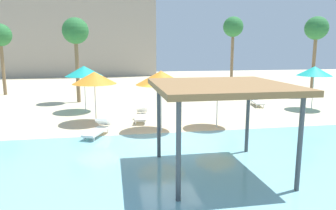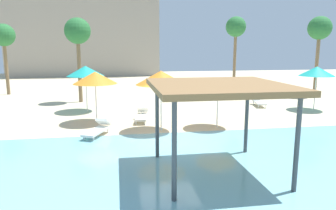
{
  "view_description": "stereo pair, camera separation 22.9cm",
  "coord_description": "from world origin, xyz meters",
  "px_view_note": "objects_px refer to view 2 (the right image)",
  "views": [
    {
      "loc": [
        -2.36,
        -12.88,
        4.08
      ],
      "look_at": [
        0.31,
        2.0,
        1.3
      ],
      "focal_mm": 33.74,
      "sensor_mm": 36.0,
      "label": 1
    },
    {
      "loc": [
        -2.14,
        -12.92,
        4.08
      ],
      "look_at": [
        0.31,
        2.0,
        1.3
      ],
      "focal_mm": 33.74,
      "sensor_mm": 36.0,
      "label": 2
    }
  ],
  "objects_px": {
    "beach_umbrella_orange_2": "(218,84)",
    "palm_tree_0": "(236,29)",
    "palm_tree_1": "(78,33)",
    "beach_umbrella_teal_4": "(85,71)",
    "lounge_chair_1": "(98,129)",
    "palm_tree_2": "(320,30)",
    "lounge_chair_0": "(142,115)",
    "beach_umbrella_orange_7": "(95,78)",
    "palm_tree_3": "(4,37)",
    "beach_umbrella_orange_0": "(161,78)",
    "beach_umbrella_teal_3": "(317,71)",
    "shade_pavilion": "(219,89)",
    "lounge_chair_2": "(259,101)"
  },
  "relations": [
    {
      "from": "palm_tree_0",
      "to": "palm_tree_1",
      "type": "xyz_separation_m",
      "value": [
        -13.95,
        -4.81,
        -0.68
      ]
    },
    {
      "from": "palm_tree_0",
      "to": "lounge_chair_2",
      "type": "bearing_deg",
      "value": -99.19
    },
    {
      "from": "beach_umbrella_orange_0",
      "to": "beach_umbrella_orange_2",
      "type": "xyz_separation_m",
      "value": [
        2.93,
        0.16,
        -0.37
      ]
    },
    {
      "from": "palm_tree_1",
      "to": "palm_tree_2",
      "type": "relative_size",
      "value": 0.94
    },
    {
      "from": "beach_umbrella_orange_7",
      "to": "lounge_chair_2",
      "type": "relative_size",
      "value": 1.41
    },
    {
      "from": "palm_tree_2",
      "to": "palm_tree_3",
      "type": "height_order",
      "value": "palm_tree_2"
    },
    {
      "from": "shade_pavilion",
      "to": "lounge_chair_2",
      "type": "xyz_separation_m",
      "value": [
        6.72,
        11.18,
        -2.44
      ]
    },
    {
      "from": "beach_umbrella_teal_4",
      "to": "lounge_chair_1",
      "type": "height_order",
      "value": "beach_umbrella_teal_4"
    },
    {
      "from": "lounge_chair_0",
      "to": "palm_tree_1",
      "type": "distance_m",
      "value": 9.42
    },
    {
      "from": "beach_umbrella_orange_2",
      "to": "palm_tree_0",
      "type": "bearing_deg",
      "value": 65.97
    },
    {
      "from": "beach_umbrella_orange_0",
      "to": "lounge_chair_1",
      "type": "bearing_deg",
      "value": -171.27
    },
    {
      "from": "beach_umbrella_orange_7",
      "to": "lounge_chair_1",
      "type": "relative_size",
      "value": 1.41
    },
    {
      "from": "beach_umbrella_orange_2",
      "to": "shade_pavilion",
      "type": "bearing_deg",
      "value": -108.15
    },
    {
      "from": "lounge_chair_0",
      "to": "palm_tree_0",
      "type": "xyz_separation_m",
      "value": [
        9.9,
        11.85,
        5.45
      ]
    },
    {
      "from": "beach_umbrella_orange_0",
      "to": "lounge_chair_1",
      "type": "distance_m",
      "value": 3.84
    },
    {
      "from": "palm_tree_0",
      "to": "palm_tree_3",
      "type": "distance_m",
      "value": 20.63
    },
    {
      "from": "palm_tree_2",
      "to": "lounge_chair_0",
      "type": "bearing_deg",
      "value": -155.56
    },
    {
      "from": "beach_umbrella_orange_2",
      "to": "palm_tree_0",
      "type": "xyz_separation_m",
      "value": [
        6.2,
        13.91,
        3.52
      ]
    },
    {
      "from": "palm_tree_1",
      "to": "lounge_chair_0",
      "type": "bearing_deg",
      "value": -60.11
    },
    {
      "from": "beach_umbrella_teal_4",
      "to": "palm_tree_0",
      "type": "distance_m",
      "value": 15.98
    },
    {
      "from": "beach_umbrella_orange_7",
      "to": "beach_umbrella_teal_3",
      "type": "bearing_deg",
      "value": 5.48
    },
    {
      "from": "shade_pavilion",
      "to": "palm_tree_1",
      "type": "distance_m",
      "value": 16.13
    },
    {
      "from": "palm_tree_2",
      "to": "palm_tree_3",
      "type": "bearing_deg",
      "value": 168.91
    },
    {
      "from": "palm_tree_0",
      "to": "palm_tree_1",
      "type": "height_order",
      "value": "palm_tree_0"
    },
    {
      "from": "beach_umbrella_teal_3",
      "to": "beach_umbrella_orange_7",
      "type": "distance_m",
      "value": 14.06
    },
    {
      "from": "beach_umbrella_orange_2",
      "to": "lounge_chair_1",
      "type": "height_order",
      "value": "beach_umbrella_orange_2"
    },
    {
      "from": "shade_pavilion",
      "to": "beach_umbrella_teal_4",
      "type": "distance_m",
      "value": 12.31
    },
    {
      "from": "beach_umbrella_orange_2",
      "to": "palm_tree_1",
      "type": "distance_m",
      "value": 12.29
    },
    {
      "from": "beach_umbrella_teal_3",
      "to": "beach_umbrella_orange_7",
      "type": "height_order",
      "value": "beach_umbrella_teal_3"
    },
    {
      "from": "beach_umbrella_orange_0",
      "to": "lounge_chair_0",
      "type": "xyz_separation_m",
      "value": [
        -0.77,
        2.23,
        -2.3
      ]
    },
    {
      "from": "lounge_chair_0",
      "to": "palm_tree_3",
      "type": "relative_size",
      "value": 0.33
    },
    {
      "from": "beach_umbrella_teal_4",
      "to": "palm_tree_3",
      "type": "distance_m",
      "value": 11.61
    },
    {
      "from": "lounge_chair_2",
      "to": "lounge_chair_1",
      "type": "bearing_deg",
      "value": -49.6
    },
    {
      "from": "beach_umbrella_orange_0",
      "to": "beach_umbrella_orange_7",
      "type": "xyz_separation_m",
      "value": [
        -3.25,
        2.33,
        -0.17
      ]
    },
    {
      "from": "lounge_chair_0",
      "to": "lounge_chair_1",
      "type": "distance_m",
      "value": 3.53
    },
    {
      "from": "lounge_chair_2",
      "to": "palm_tree_1",
      "type": "distance_m",
      "value": 13.94
    },
    {
      "from": "lounge_chair_1",
      "to": "beach_umbrella_teal_3",
      "type": "bearing_deg",
      "value": 130.15
    },
    {
      "from": "lounge_chair_1",
      "to": "palm_tree_3",
      "type": "bearing_deg",
      "value": -126.69
    },
    {
      "from": "beach_umbrella_teal_4",
      "to": "lounge_chair_1",
      "type": "relative_size",
      "value": 1.47
    },
    {
      "from": "palm_tree_0",
      "to": "shade_pavilion",
      "type": "bearing_deg",
      "value": -112.36
    },
    {
      "from": "beach_umbrella_orange_7",
      "to": "palm_tree_3",
      "type": "bearing_deg",
      "value": 124.66
    },
    {
      "from": "shade_pavilion",
      "to": "beach_umbrella_orange_7",
      "type": "bearing_deg",
      "value": 118.52
    },
    {
      "from": "beach_umbrella_orange_0",
      "to": "lounge_chair_1",
      "type": "relative_size",
      "value": 1.5
    },
    {
      "from": "palm_tree_2",
      "to": "beach_umbrella_orange_2",
      "type": "bearing_deg",
      "value": -142.05
    },
    {
      "from": "lounge_chair_1",
      "to": "beach_umbrella_orange_0",
      "type": "bearing_deg",
      "value": 122.18
    },
    {
      "from": "palm_tree_1",
      "to": "palm_tree_3",
      "type": "height_order",
      "value": "palm_tree_1"
    },
    {
      "from": "beach_umbrella_orange_2",
      "to": "palm_tree_1",
      "type": "height_order",
      "value": "palm_tree_1"
    },
    {
      "from": "beach_umbrella_teal_4",
      "to": "lounge_chair_0",
      "type": "bearing_deg",
      "value": -46.0
    },
    {
      "from": "beach_umbrella_teal_4",
      "to": "palm_tree_3",
      "type": "height_order",
      "value": "palm_tree_3"
    },
    {
      "from": "palm_tree_1",
      "to": "palm_tree_0",
      "type": "bearing_deg",
      "value": 19.02
    }
  ]
}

